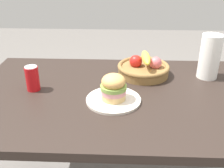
{
  "coord_description": "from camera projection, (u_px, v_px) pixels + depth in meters",
  "views": [
    {
      "loc": [
        0.06,
        -1.16,
        1.38
      ],
      "look_at": [
        0.01,
        -0.02,
        0.81
      ],
      "focal_mm": 42.89,
      "sensor_mm": 36.0,
      "label": 1
    }
  ],
  "objects": [
    {
      "name": "dining_table",
      "position": [
        111.0,
        110.0,
        1.37
      ],
      "size": [
        1.4,
        0.9,
        0.75
      ],
      "color": "#2D231E",
      "rests_on": "ground_plane"
    },
    {
      "name": "plate",
      "position": [
        113.0,
        100.0,
        1.25
      ],
      "size": [
        0.26,
        0.26,
        0.01
      ],
      "primitive_type": "cylinder",
      "color": "silver",
      "rests_on": "dining_table"
    },
    {
      "name": "sandwich",
      "position": [
        113.0,
        87.0,
        1.22
      ],
      "size": [
        0.12,
        0.12,
        0.12
      ],
      "color": "#E5BC75",
      "rests_on": "plate"
    },
    {
      "name": "soda_can",
      "position": [
        32.0,
        78.0,
        1.32
      ],
      "size": [
        0.07,
        0.07,
        0.13
      ],
      "color": "red",
      "rests_on": "dining_table"
    },
    {
      "name": "fruit_basket",
      "position": [
        144.0,
        68.0,
        1.49
      ],
      "size": [
        0.29,
        0.29,
        0.14
      ],
      "color": "olive",
      "rests_on": "dining_table"
    },
    {
      "name": "paper_towel_roll",
      "position": [
        210.0,
        57.0,
        1.43
      ],
      "size": [
        0.11,
        0.11,
        0.24
      ],
      "primitive_type": "cylinder",
      "color": "white",
      "rests_on": "dining_table"
    }
  ]
}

